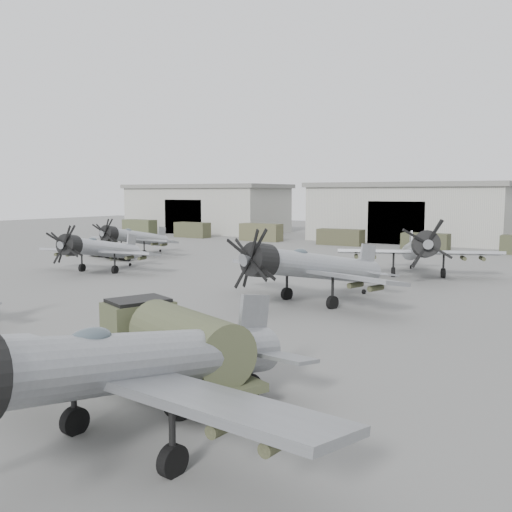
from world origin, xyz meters
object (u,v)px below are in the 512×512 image
(aircraft_near_2, at_px, (113,366))
(ground_crew, at_px, (111,252))
(aircraft_far_0, at_px, (132,237))
(aircraft_mid_1, at_px, (97,249))
(aircraft_mid_2, at_px, (307,266))
(fuel_tanker, at_px, (173,340))
(tug_trailer, at_px, (105,253))
(aircraft_far_1, at_px, (419,248))

(aircraft_near_2, height_order, ground_crew, aircraft_near_2)
(aircraft_near_2, xyz_separation_m, aircraft_far_0, (-35.43, 36.88, -0.37))
(aircraft_near_2, xyz_separation_m, aircraft_mid_1, (-27.94, 24.87, -0.32))
(aircraft_mid_2, height_order, ground_crew, aircraft_mid_2)
(aircraft_mid_2, bearing_deg, aircraft_mid_1, -170.28)
(fuel_tanker, xyz_separation_m, tug_trailer, (-34.09, 28.54, -1.20))
(aircraft_mid_1, height_order, aircraft_far_0, aircraft_mid_1)
(aircraft_far_0, distance_m, fuel_tanker, 45.95)
(aircraft_mid_1, height_order, aircraft_far_1, aircraft_far_1)
(fuel_tanker, bearing_deg, ground_crew, 160.89)
(aircraft_mid_2, height_order, aircraft_far_0, aircraft_mid_2)
(fuel_tanker, relative_size, tug_trailer, 1.12)
(aircraft_near_2, distance_m, fuel_tanker, 5.62)
(aircraft_mid_2, distance_m, aircraft_far_1, 15.67)
(aircraft_mid_1, bearing_deg, aircraft_far_0, 112.00)
(aircraft_mid_1, height_order, tug_trailer, aircraft_mid_1)
(aircraft_near_2, height_order, fuel_tanker, aircraft_near_2)
(aircraft_mid_1, bearing_deg, aircraft_mid_2, -17.64)
(aircraft_mid_2, relative_size, aircraft_far_1, 1.01)
(aircraft_far_1, relative_size, tug_trailer, 1.80)
(aircraft_mid_1, xyz_separation_m, aircraft_far_0, (-7.49, 12.02, -0.05))
(aircraft_near_2, xyz_separation_m, tug_trailer, (-36.35, 33.63, -1.94))
(aircraft_far_1, bearing_deg, tug_trailer, 163.05)
(aircraft_near_2, height_order, aircraft_mid_2, aircraft_near_2)
(ground_crew, bearing_deg, aircraft_mid_2, -124.70)
(aircraft_far_1, bearing_deg, fuel_tanker, -112.45)
(ground_crew, bearing_deg, aircraft_mid_1, -156.10)
(tug_trailer, relative_size, ground_crew, 4.10)
(aircraft_near_2, relative_size, aircraft_mid_2, 1.02)
(tug_trailer, bearing_deg, aircraft_near_2, -29.25)
(aircraft_far_0, bearing_deg, aircraft_mid_1, -59.19)
(aircraft_far_0, relative_size, fuel_tanker, 1.40)
(aircraft_near_2, bearing_deg, fuel_tanker, 119.39)
(aircraft_mid_2, height_order, fuel_tanker, aircraft_mid_2)
(fuel_tanker, height_order, tug_trailer, fuel_tanker)
(tug_trailer, bearing_deg, aircraft_mid_1, -32.68)
(fuel_tanker, bearing_deg, aircraft_near_2, -44.52)
(aircraft_mid_2, height_order, aircraft_far_1, aircraft_far_1)
(aircraft_far_0, height_order, fuel_tanker, aircraft_far_0)
(aircraft_mid_2, distance_m, tug_trailer, 33.30)
(aircraft_near_2, height_order, aircraft_far_1, aircraft_near_2)
(aircraft_far_1, distance_m, ground_crew, 31.61)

